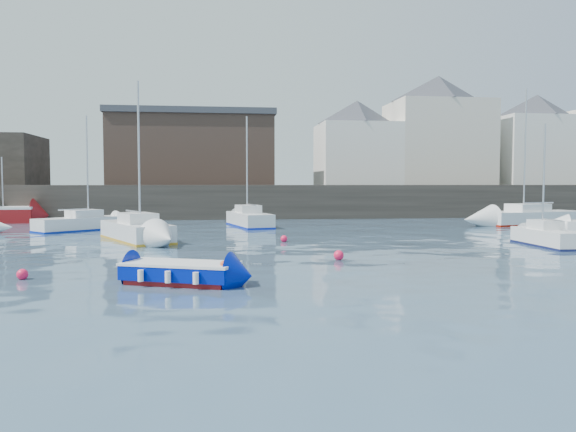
{
  "coord_description": "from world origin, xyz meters",
  "views": [
    {
      "loc": [
        -3.55,
        -16.01,
        3.14
      ],
      "look_at": [
        0.0,
        12.0,
        1.5
      ],
      "focal_mm": 35.0,
      "sensor_mm": 36.0,
      "label": 1
    }
  ],
  "objects": [
    {
      "name": "sailboat_c",
      "position": [
        12.88,
        10.16,
        0.47
      ],
      "size": [
        1.62,
        4.71,
        6.15
      ],
      "color": "silver",
      "rests_on": "ground"
    },
    {
      "name": "water",
      "position": [
        0.0,
        0.0,
        0.0
      ],
      "size": [
        220.0,
        220.0,
        0.0
      ],
      "primitive_type": "plane",
      "color": "#2D4760",
      "rests_on": "ground"
    },
    {
      "name": "sailboat_b",
      "position": [
        -7.96,
        15.45,
        0.56
      ],
      "size": [
        4.82,
        6.94,
        8.59
      ],
      "color": "silver",
      "rests_on": "ground"
    },
    {
      "name": "buoy_mid",
      "position": [
        1.4,
        6.47,
        0.0
      ],
      "size": [
        0.42,
        0.42,
        0.42
      ],
      "primitive_type": "sphere",
      "color": "#FF1846",
      "rests_on": "ground"
    },
    {
      "name": "buoy_near",
      "position": [
        -9.9,
        3.16,
        0.0
      ],
      "size": [
        0.36,
        0.36,
        0.36
      ],
      "primitive_type": "sphere",
      "color": "#FF1846",
      "rests_on": "ground"
    },
    {
      "name": "bldg_east_a",
      "position": [
        20.0,
        42.0,
        8.81
      ],
      "size": [
        13.36,
        13.36,
        11.8
      ],
      "color": "beige",
      "rests_on": "land_strip"
    },
    {
      "name": "sailboat_h",
      "position": [
        -12.59,
        22.78,
        0.5
      ],
      "size": [
        5.65,
        5.47,
        7.67
      ],
      "color": "silver",
      "rests_on": "ground"
    },
    {
      "name": "bldg_east_b",
      "position": [
        31.0,
        41.5,
        7.87
      ],
      "size": [
        11.88,
        11.88,
        9.95
      ],
      "color": "white",
      "rests_on": "land_strip"
    },
    {
      "name": "blue_dinghy",
      "position": [
        -4.7,
        1.7,
        0.38
      ],
      "size": [
        3.9,
        2.77,
        0.68
      ],
      "color": "maroon",
      "rests_on": "ground"
    },
    {
      "name": "sailboat_f",
      "position": [
        -1.23,
        24.82,
        0.57
      ],
      "size": [
        3.28,
        6.48,
        8.05
      ],
      "color": "silver",
      "rests_on": "ground"
    },
    {
      "name": "buoy_far",
      "position": [
        0.02,
        13.87,
        0.0
      ],
      "size": [
        0.37,
        0.37,
        0.37
      ],
      "primitive_type": "sphere",
      "color": "#FF1846",
      "rests_on": "ground"
    },
    {
      "name": "bldg_east_d",
      "position": [
        11.0,
        41.5,
        7.36
      ],
      "size": [
        11.14,
        11.14,
        8.95
      ],
      "color": "white",
      "rests_on": "land_strip"
    },
    {
      "name": "quay_wall",
      "position": [
        0.0,
        35.0,
        1.5
      ],
      "size": [
        90.0,
        5.0,
        3.0
      ],
      "primitive_type": "cube",
      "color": "#28231E",
      "rests_on": "ground"
    },
    {
      "name": "sailboat_g",
      "position": [
        20.22,
        23.98,
        0.58
      ],
      "size": [
        8.47,
        4.37,
        10.24
      ],
      "color": "silver",
      "rests_on": "ground"
    },
    {
      "name": "warehouse",
      "position": [
        -6.0,
        43.0,
        6.62
      ],
      "size": [
        16.4,
        10.4,
        7.6
      ],
      "color": "#3D2D26",
      "rests_on": "land_strip"
    },
    {
      "name": "land_strip",
      "position": [
        0.0,
        53.0,
        1.4
      ],
      "size": [
        90.0,
        32.0,
        2.8
      ],
      "primitive_type": "cube",
      "color": "#28231E",
      "rests_on": "ground"
    }
  ]
}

